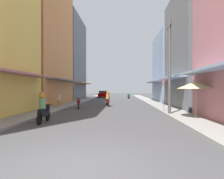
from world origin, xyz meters
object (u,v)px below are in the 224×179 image
object	(u,v)px
pedestrian_crossing	(41,100)
pedestrian_foreground	(59,100)
motorbike_red	(79,103)
vendor_umbrella	(196,85)
motorbike_black	(44,110)
motorbike_green	(129,96)
parked_car	(104,94)
street_sign_no_entry	(164,90)
motorbike_maroon	(108,100)
utility_pole	(169,66)

from	to	relation	value
pedestrian_crossing	pedestrian_foreground	bearing A→B (deg)	87.33
motorbike_red	vendor_umbrella	xyz separation A→B (m)	(8.40, -6.04, 1.55)
motorbike_black	vendor_umbrella	bearing A→B (deg)	10.02
motorbike_red	pedestrian_crossing	xyz separation A→B (m)	(-2.27, -2.94, 0.43)
pedestrian_crossing	vendor_umbrella	distance (m)	11.16
motorbike_green	parked_car	xyz separation A→B (m)	(-5.07, 3.61, 0.24)
motorbike_red	pedestrian_crossing	bearing A→B (deg)	-127.68
motorbike_green	vendor_umbrella	size ratio (longest dim) A/B	0.79
motorbike_black	parked_car	bearing A→B (deg)	89.31
pedestrian_crossing	street_sign_no_entry	world-z (taller)	street_sign_no_entry
motorbike_maroon	street_sign_no_entry	size ratio (longest dim) A/B	0.67
motorbike_black	pedestrian_crossing	bearing A→B (deg)	114.61
motorbike_maroon	motorbike_black	size ratio (longest dim) A/B	0.99
utility_pole	motorbike_maroon	bearing A→B (deg)	126.07
motorbike_green	pedestrian_foreground	world-z (taller)	pedestrian_foreground
pedestrian_crossing	utility_pole	world-z (taller)	utility_pole
street_sign_no_entry	motorbike_black	bearing A→B (deg)	-146.99
motorbike_red	pedestrian_crossing	size ratio (longest dim) A/B	1.08
motorbike_red	motorbike_green	world-z (taller)	same
motorbike_black	parked_car	xyz separation A→B (m)	(0.36, 29.81, 0.04)
motorbike_maroon	parked_car	world-z (taller)	motorbike_maroon
pedestrian_foreground	motorbike_red	bearing A→B (deg)	-18.99
motorbike_red	street_sign_no_entry	distance (m)	7.82
motorbike_black	motorbike_green	distance (m)	26.76
pedestrian_crossing	street_sign_no_entry	size ratio (longest dim) A/B	0.62
motorbike_red	utility_pole	size ratio (longest dim) A/B	0.27
motorbike_maroon	pedestrian_crossing	size ratio (longest dim) A/B	1.08
motorbike_red	pedestrian_crossing	distance (m)	3.73
motorbike_maroon	motorbike_black	distance (m)	10.33
vendor_umbrella	street_sign_no_entry	world-z (taller)	street_sign_no_entry
parked_car	street_sign_no_entry	xyz separation A→B (m)	(7.01, -25.02, 0.98)
motorbike_black	street_sign_no_entry	xyz separation A→B (m)	(7.37, 4.79, 1.01)
vendor_umbrella	motorbike_green	bearing A→B (deg)	97.21
motorbike_maroon	parked_car	bearing A→B (deg)	96.65
pedestrian_crossing	motorbike_green	bearing A→B (deg)	70.73
parked_car	vendor_umbrella	distance (m)	29.49
motorbike_red	motorbike_maroon	xyz separation A→B (m)	(2.52, 2.43, 0.20)
parked_car	pedestrian_crossing	distance (m)	25.31
pedestrian_crossing	street_sign_no_entry	distance (m)	9.51
pedestrian_crossing	vendor_umbrella	size ratio (longest dim) A/B	0.72
utility_pole	street_sign_no_entry	xyz separation A→B (m)	(-0.10, 1.39, -1.72)
motorbike_red	motorbike_green	xyz separation A→B (m)	(5.28, 18.65, 0.00)
motorbike_maroon	motorbike_black	world-z (taller)	same
motorbike_maroon	pedestrian_crossing	bearing A→B (deg)	-131.72
pedestrian_crossing	pedestrian_foreground	xyz separation A→B (m)	(0.17, 3.66, -0.15)
motorbike_black	utility_pole	distance (m)	8.64
motorbike_black	parked_car	distance (m)	29.81
motorbike_green	vendor_umbrella	bearing A→B (deg)	-82.79
motorbike_maroon	pedestrian_crossing	xyz separation A→B (m)	(-4.78, -5.37, 0.23)
motorbike_red	motorbike_black	distance (m)	7.56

